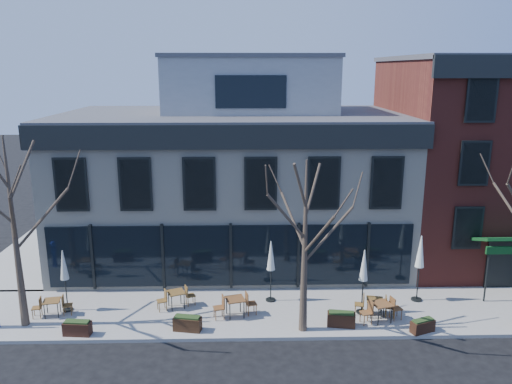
{
  "coord_description": "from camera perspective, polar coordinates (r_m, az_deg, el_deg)",
  "views": [
    {
      "loc": [
        0.63,
        -22.26,
        10.52
      ],
      "look_at": [
        1.24,
        2.0,
        4.49
      ],
      "focal_mm": 35.0,
      "sensor_mm": 36.0,
      "label": 1
    }
  ],
  "objects": [
    {
      "name": "ground",
      "position": [
        24.62,
        -2.82,
        -11.36
      ],
      "size": [
        120.0,
        120.0,
        0.0
      ],
      "primitive_type": "plane",
      "color": "black",
      "rests_on": "ground"
    },
    {
      "name": "sidewalk_front",
      "position": [
        22.81,
        5.47,
        -13.38
      ],
      "size": [
        33.5,
        4.7,
        0.15
      ],
      "primitive_type": "cube",
      "color": "gray",
      "rests_on": "ground"
    },
    {
      "name": "sidewalk_side",
      "position": [
        32.38,
        -23.0,
        -6.03
      ],
      "size": [
        4.5,
        12.0,
        0.15
      ],
      "primitive_type": "cube",
      "color": "gray",
      "rests_on": "ground"
    },
    {
      "name": "corner_building",
      "position": [
        27.94,
        -2.54,
        1.96
      ],
      "size": [
        18.39,
        10.39,
        11.1
      ],
      "color": "beige",
      "rests_on": "ground"
    },
    {
      "name": "red_brick_building",
      "position": [
        30.31,
        22.72,
        3.59
      ],
      "size": [
        8.2,
        11.78,
        11.18
      ],
      "color": "maroon",
      "rests_on": "ground"
    },
    {
      "name": "tree_corner",
      "position": [
        22.03,
        -25.88,
        -4.03
      ],
      "size": [
        3.93,
        3.98,
        7.92
      ],
      "color": "#382B21",
      "rests_on": "sidewalk_front"
    },
    {
      "name": "tree_mid",
      "position": [
        19.69,
        5.63,
        -6.1
      ],
      "size": [
        3.5,
        3.55,
        7.04
      ],
      "color": "#382B21",
      "rests_on": "sidewalk_front"
    },
    {
      "name": "cafe_set_0",
      "position": [
        23.64,
        -22.27,
        -11.96
      ],
      "size": [
        1.73,
        0.78,
        0.89
      ],
      "color": "brown",
      "rests_on": "sidewalk_front"
    },
    {
      "name": "cafe_set_1",
      "position": [
        22.91,
        -9.1,
        -11.83
      ],
      "size": [
        1.78,
        1.08,
        0.92
      ],
      "color": "brown",
      "rests_on": "sidewalk_front"
    },
    {
      "name": "cafe_set_2",
      "position": [
        21.91,
        -2.4,
        -12.79
      ],
      "size": [
        1.97,
        0.96,
        1.01
      ],
      "color": "brown",
      "rests_on": "sidewalk_front"
    },
    {
      "name": "cafe_set_4",
      "position": [
        22.14,
        14.13,
        -12.94
      ],
      "size": [
        1.95,
        0.95,
        1.0
      ],
      "color": "brown",
      "rests_on": "sidewalk_front"
    },
    {
      "name": "cafe_set_5",
      "position": [
        22.58,
        13.39,
        -12.47
      ],
      "size": [
        1.78,
        0.82,
        0.91
      ],
      "color": "brown",
      "rests_on": "sidewalk_front"
    },
    {
      "name": "umbrella_0",
      "position": [
        23.31,
        -21.1,
        -8.15
      ],
      "size": [
        0.45,
        0.45,
        2.8
      ],
      "color": "black",
      "rests_on": "sidewalk_front"
    },
    {
      "name": "umbrella_2",
      "position": [
        22.65,
        1.72,
        -7.66
      ],
      "size": [
        0.46,
        0.46,
        2.88
      ],
      "color": "black",
      "rests_on": "sidewalk_front"
    },
    {
      "name": "umbrella_3",
      "position": [
        22.03,
        12.21,
        -8.57
      ],
      "size": [
        0.46,
        0.46,
        2.9
      ],
      "color": "black",
      "rests_on": "sidewalk_front"
    },
    {
      "name": "umbrella_4",
      "position": [
        23.79,
        18.25,
        -6.87
      ],
      "size": [
        0.5,
        0.5,
        3.12
      ],
      "color": "black",
      "rests_on": "sidewalk_front"
    },
    {
      "name": "planter_0",
      "position": [
        21.83,
        -19.75,
        -14.4
      ],
      "size": [
        1.12,
        0.53,
        0.61
      ],
      "color": "black",
      "rests_on": "sidewalk_front"
    },
    {
      "name": "planter_1",
      "position": [
        21.12,
        -7.84,
        -14.63
      ],
      "size": [
        1.18,
        0.64,
        0.63
      ],
      "color": "#311D10",
      "rests_on": "sidewalk_front"
    },
    {
      "name": "planter_2",
      "position": [
        21.53,
        9.71,
        -14.11
      ],
      "size": [
        1.19,
        0.63,
        0.63
      ],
      "color": "black",
      "rests_on": "sidewalk_front"
    },
    {
      "name": "planter_3",
      "position": [
        21.9,
        18.5,
        -14.28
      ],
      "size": [
        1.07,
        0.74,
        0.56
      ],
      "color": "#311B10",
      "rests_on": "sidewalk_front"
    }
  ]
}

